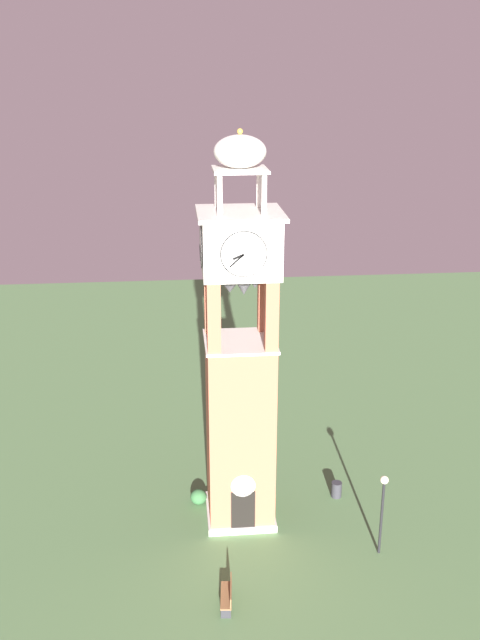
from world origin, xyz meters
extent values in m
plane|color=#517547|center=(0.00, 0.00, 0.00)|extent=(80.00, 80.00, 0.00)
cube|color=#AD5B42|center=(0.00, 0.00, 4.44)|extent=(2.97, 2.97, 8.89)
cube|color=silver|center=(0.00, 0.00, 0.17)|extent=(3.17, 3.17, 0.35)
cube|color=black|center=(0.00, -1.50, 1.15)|extent=(1.10, 0.04, 2.20)
cylinder|color=silver|center=(0.00, -1.50, 2.55)|extent=(1.10, 0.04, 1.10)
cube|color=#AD5B42|center=(-1.20, -1.20, 10.48)|extent=(0.56, 0.56, 3.19)
cube|color=#AD5B42|center=(1.20, -1.20, 10.48)|extent=(0.56, 0.56, 3.19)
cube|color=#AD5B42|center=(-1.20, 1.20, 10.48)|extent=(0.56, 0.56, 3.19)
cube|color=#AD5B42|center=(1.20, 1.20, 10.48)|extent=(0.56, 0.56, 3.19)
cube|color=silver|center=(0.00, 0.00, 8.95)|extent=(3.13, 3.13, 0.12)
cone|color=#4C4C51|center=(0.66, 0.10, 11.55)|extent=(0.57, 0.57, 0.40)
cone|color=#4C4C51|center=(0.17, 0.65, 11.55)|extent=(0.60, 0.60, 0.41)
cone|color=#4C4C51|center=(-0.56, 0.37, 11.55)|extent=(0.56, 0.56, 0.50)
cone|color=#4C4C51|center=(-0.48, -0.47, 11.55)|extent=(0.59, 0.59, 0.37)
cone|color=#4C4C51|center=(0.10, -0.66, 11.55)|extent=(0.58, 0.58, 0.48)
cube|color=silver|center=(0.00, 0.00, 13.31)|extent=(3.21, 3.21, 2.47)
cylinder|color=white|center=(0.00, -1.62, 13.31)|extent=(1.88, 0.05, 1.88)
torus|color=black|center=(0.00, -1.62, 13.31)|extent=(1.90, 0.06, 1.90)
cube|color=black|center=(-0.22, -1.68, 13.22)|extent=(0.47, 0.03, 0.26)
cube|color=black|center=(-0.28, -1.68, 13.06)|extent=(0.60, 0.03, 0.54)
cylinder|color=white|center=(0.00, 1.62, 13.31)|extent=(1.88, 0.05, 1.88)
torus|color=black|center=(0.00, 1.62, 13.31)|extent=(1.90, 0.06, 1.90)
cube|color=black|center=(-0.22, 1.68, 13.22)|extent=(0.47, 0.03, 0.26)
cube|color=black|center=(-0.28, 1.68, 13.06)|extent=(0.60, 0.03, 0.54)
cylinder|color=white|center=(-1.62, 0.00, 13.31)|extent=(0.05, 1.88, 1.88)
torus|color=black|center=(-1.62, 0.00, 13.31)|extent=(0.06, 1.90, 1.90)
cube|color=black|center=(-1.68, -0.22, 13.22)|extent=(0.03, 0.47, 0.26)
cube|color=black|center=(-1.68, -0.28, 13.06)|extent=(0.03, 0.60, 0.54)
cylinder|color=white|center=(1.62, 0.00, 13.31)|extent=(0.05, 1.88, 1.88)
torus|color=black|center=(1.62, 0.00, 13.31)|extent=(0.06, 1.90, 1.90)
cube|color=black|center=(1.68, -0.22, 13.22)|extent=(0.03, 0.47, 0.26)
cube|color=black|center=(1.68, -0.28, 13.06)|extent=(0.03, 0.60, 0.54)
cube|color=silver|center=(0.00, 0.00, 14.62)|extent=(3.57, 3.57, 0.16)
cylinder|color=silver|center=(-0.88, -0.88, 15.52)|extent=(0.22, 0.22, 1.63)
cylinder|color=silver|center=(0.88, -0.88, 15.52)|extent=(0.22, 0.22, 1.63)
cylinder|color=silver|center=(-0.88, 0.88, 15.52)|extent=(0.22, 0.22, 1.63)
cylinder|color=silver|center=(0.88, 0.88, 15.52)|extent=(0.22, 0.22, 1.63)
cube|color=silver|center=(0.00, 0.00, 16.40)|extent=(2.21, 2.21, 0.12)
ellipsoid|color=silver|center=(0.00, 0.00, 17.12)|extent=(2.13, 2.13, 1.32)
sphere|color=#B79338|center=(0.00, 0.00, 17.90)|extent=(0.24, 0.24, 0.24)
cube|color=brown|center=(-1.12, -5.98, 0.45)|extent=(0.59, 1.63, 0.06)
cube|color=brown|center=(-0.93, -6.00, 0.73)|extent=(0.20, 1.60, 0.44)
cube|color=#2D2D33|center=(-1.19, -6.70, 0.21)|extent=(0.40, 0.12, 0.42)
cube|color=#2D2D33|center=(-1.05, -5.27, 0.21)|extent=(0.40, 0.12, 0.42)
cylinder|color=black|center=(5.86, -3.40, 1.77)|extent=(0.12, 0.12, 3.54)
sphere|color=#F9EFCC|center=(5.86, -3.40, 3.72)|extent=(0.36, 0.36, 0.36)
cylinder|color=#2D2D33|center=(4.95, 1.05, 0.40)|extent=(0.52, 0.52, 0.80)
ellipsoid|color=#336638|center=(-1.94, 1.11, 0.37)|extent=(0.81, 0.81, 0.74)
camera|label=1|loc=(-2.71, -28.76, 20.35)|focal=39.77mm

